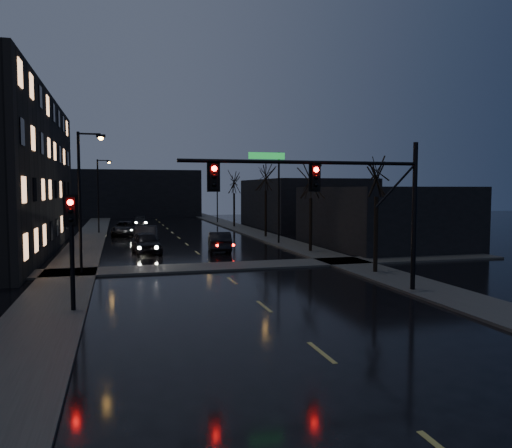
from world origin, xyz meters
TOP-DOWN VIEW (x-y plane):
  - ground at (0.00, 0.00)m, footprint 160.00×160.00m
  - sidewalk_left at (-8.50, 35.00)m, footprint 3.00×140.00m
  - sidewalk_right at (8.50, 35.00)m, footprint 3.00×140.00m
  - sidewalk_cross at (0.00, 18.50)m, footprint 40.00×3.00m
  - commercial_right_near at (15.50, 26.00)m, footprint 10.00×14.00m
  - commercial_right_far at (17.00, 48.00)m, footprint 12.00×18.00m
  - far_block at (-3.00, 78.00)m, footprint 22.00×10.00m
  - signal_mast at (3.85, 9.00)m, footprint 11.11×0.41m
  - signal_pole_left at (-7.50, 8.99)m, footprint 0.35×0.41m
  - tree_near at (8.40, 14.00)m, footprint 3.52×3.52m
  - tree_mid_a at (8.40, 24.00)m, footprint 3.30×3.30m
  - tree_mid_b at (8.40, 36.00)m, footprint 3.74×3.74m
  - tree_far at (8.40, 50.00)m, footprint 3.43×3.43m
  - streetlight_l_near at (-7.58, 18.00)m, footprint 1.53×0.28m
  - streetlight_l_far at (-7.58, 45.00)m, footprint 1.53×0.28m
  - streetlight_r_mid at (7.58, 30.00)m, footprint 1.53×0.28m
  - streetlight_r_far at (7.58, 58.00)m, footprint 1.53×0.28m
  - oncoming_car_a at (-3.74, 26.88)m, footprint 2.33×4.87m
  - oncoming_car_b at (-3.51, 31.64)m, footprint 2.29×5.27m
  - oncoming_car_c at (-5.10, 42.16)m, footprint 3.03×5.53m
  - oncoming_car_d at (-3.04, 54.24)m, footprint 1.95×4.50m
  - lead_car at (1.80, 26.45)m, footprint 2.21×4.82m

SIDE VIEW (x-z plane):
  - ground at x=0.00m, z-range 0.00..0.00m
  - sidewalk_left at x=-8.50m, z-range 0.00..0.12m
  - sidewalk_right at x=8.50m, z-range 0.00..0.12m
  - sidewalk_cross at x=0.00m, z-range 0.00..0.12m
  - oncoming_car_d at x=-3.04m, z-range 0.00..1.29m
  - oncoming_car_c at x=-5.10m, z-range 0.00..1.47m
  - lead_car at x=1.80m, z-range 0.00..1.53m
  - oncoming_car_a at x=-3.74m, z-range 0.00..1.61m
  - oncoming_car_b at x=-3.51m, z-range 0.00..1.68m
  - commercial_right_near at x=15.50m, z-range 0.00..5.00m
  - commercial_right_far at x=17.00m, z-range 0.00..6.00m
  - signal_pole_left at x=-7.50m, z-range 0.75..5.27m
  - far_block at x=-3.00m, z-range 0.00..8.00m
  - streetlight_l_near at x=-7.58m, z-range 0.77..8.77m
  - streetlight_l_far at x=-7.58m, z-range 0.77..8.77m
  - streetlight_r_mid at x=7.58m, z-range 0.77..8.77m
  - streetlight_r_far at x=7.58m, z-range 0.77..8.77m
  - signal_mast at x=3.85m, z-range 1.37..8.37m
  - tree_mid_a at x=8.40m, z-range 2.04..9.61m
  - tree_far at x=8.40m, z-range 2.12..10.00m
  - tree_near at x=8.40m, z-range 2.18..10.26m
  - tree_mid_b at x=8.40m, z-range 2.32..10.90m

